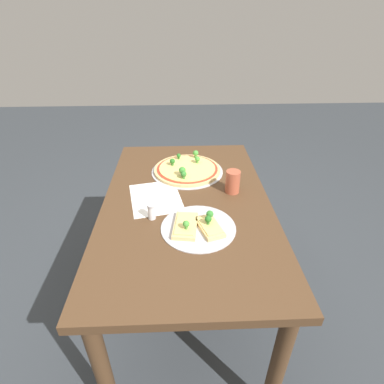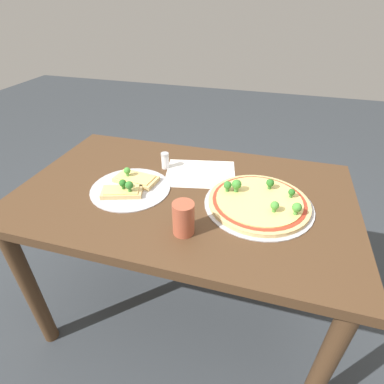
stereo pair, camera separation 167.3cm
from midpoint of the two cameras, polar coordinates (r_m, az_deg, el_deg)
The scene contains 7 objects.
ground_plane at distance 1.52m, azimuth 26.83°, elevation -40.65°, with size 8.00×8.00×0.00m, color #33383D.
dining_table at distance 0.99m, azimuth 37.20°, elevation -29.35°, with size 1.22×0.75×0.71m.
pizza_tray_whole at distance 1.05m, azimuth 54.83°, elevation -24.66°, with size 0.38×0.38×0.07m.
pizza_tray_slice at distance 0.81m, azimuth 26.50°, elevation -28.10°, with size 0.30×0.30×0.06m.
drinking_cup at distance 0.82m, azimuth 51.88°, elevation -35.96°, with size 0.07×0.07×0.11m, color #AD5138.
condiment_shaker at distance 0.92m, azimuth 30.21°, elevation -17.47°, with size 0.03×0.03×0.07m.
paper_menu at distance 1.00m, azimuth 38.58°, elevation -19.35°, with size 0.28×0.22×0.00m, color white.
Camera 2 is at (0.28, -0.88, 1.33)m, focal length 28.00 mm.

